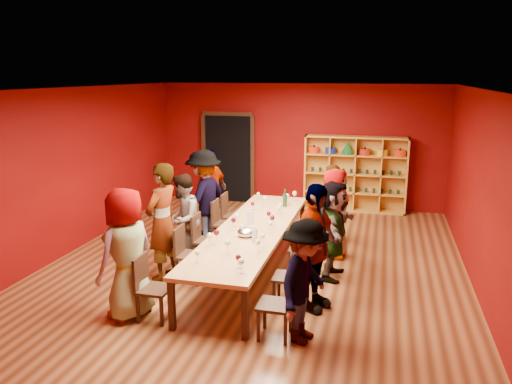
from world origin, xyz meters
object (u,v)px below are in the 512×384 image
at_px(chair_person_left_2, 202,237).
at_px(chair_person_left_4, 230,213).
at_px(person_left_0, 127,254).
at_px(person_right_4, 334,203).
at_px(person_left_1, 162,222).
at_px(person_left_4, 211,193).
at_px(chair_person_right_0, 281,301).
at_px(person_right_1, 314,248).
at_px(spittoon_bowl, 246,232).
at_px(person_left_3, 204,198).
at_px(wine_bottle, 285,200).
at_px(chair_person_right_3, 315,229).
at_px(chair_person_right_4, 321,216).
at_px(chair_person_right_1, 294,273).
at_px(chair_person_left_1, 186,251).
at_px(chair_person_left_3, 221,221).
at_px(person_right_2, 334,230).
at_px(person_left_2, 183,219).
at_px(person_right_0, 305,282).
at_px(chair_person_right_2, 307,246).
at_px(person_right_3, 334,213).
at_px(chair_person_left_0, 149,284).
at_px(tasting_table, 252,231).
at_px(shelving_unit, 355,170).

relative_size(chair_person_left_2, chair_person_left_4, 1.00).
height_order(person_left_0, person_right_4, person_left_0).
distance_m(person_left_1, person_left_4, 2.30).
xyz_separation_m(chair_person_right_0, person_right_1, (0.27, 0.89, 0.41)).
bearing_deg(spittoon_bowl, person_left_0, -128.90).
relative_size(person_left_3, wine_bottle, 5.47).
relative_size(person_right_1, chair_person_right_3, 2.03).
relative_size(chair_person_left_4, chair_person_right_4, 1.00).
bearing_deg(person_right_4, chair_person_right_1, 179.30).
bearing_deg(person_left_4, chair_person_right_1, 50.42).
distance_m(person_left_4, chair_person_right_4, 2.25).
xyz_separation_m(chair_person_left_1, chair_person_right_1, (1.82, -0.45, 0.00)).
xyz_separation_m(chair_person_left_3, spittoon_bowl, (0.93, -1.52, 0.32)).
relative_size(person_left_0, person_right_2, 1.12).
bearing_deg(person_left_2, wine_bottle, 125.43).
xyz_separation_m(person_right_0, chair_person_right_2, (-0.29, 2.09, -0.29)).
relative_size(person_left_0, chair_person_right_0, 2.02).
bearing_deg(spittoon_bowl, chair_person_right_3, 58.72).
distance_m(person_right_1, chair_person_right_4, 3.02).
relative_size(chair_person_left_2, wine_bottle, 2.63).
relative_size(person_right_0, spittoon_bowl, 5.59).
distance_m(chair_person_right_0, person_right_3, 3.07).
bearing_deg(person_left_1, chair_person_left_3, 178.59).
bearing_deg(chair_person_left_4, chair_person_right_4, 7.34).
relative_size(person_right_1, wine_bottle, 5.35).
distance_m(person_left_2, person_right_2, 2.59).
height_order(chair_person_left_1, person_left_1, person_left_1).
distance_m(person_left_2, wine_bottle, 2.07).
relative_size(chair_person_left_1, wine_bottle, 2.63).
xyz_separation_m(person_right_2, chair_person_right_4, (-0.42, 1.79, -0.31)).
xyz_separation_m(chair_person_left_1, chair_person_right_0, (1.82, -1.35, 0.00)).
bearing_deg(person_left_4, person_left_1, 11.57).
distance_m(person_left_1, wine_bottle, 2.64).
distance_m(chair_person_left_0, person_left_2, 2.08).
distance_m(chair_person_left_2, chair_person_left_4, 1.57).
bearing_deg(chair_person_left_4, person_left_0, -94.75).
bearing_deg(chair_person_left_2, chair_person_right_3, 27.79).
relative_size(tasting_table, person_right_4, 2.93).
distance_m(chair_person_left_0, wine_bottle, 3.65).
bearing_deg(chair_person_right_2, person_left_4, 144.69).
distance_m(tasting_table, chair_person_left_2, 0.94).
relative_size(chair_person_left_1, person_right_3, 0.55).
distance_m(chair_person_left_2, person_right_3, 2.38).
height_order(tasting_table, chair_person_right_3, chair_person_right_3).
height_order(chair_person_right_1, person_right_3, person_right_3).
height_order(tasting_table, person_right_1, person_right_1).
bearing_deg(chair_person_right_4, person_left_3, -159.73).
distance_m(tasting_table, person_right_2, 1.33).
bearing_deg(chair_person_left_1, person_right_0, -32.64).
bearing_deg(chair_person_left_4, shelving_unit, 49.19).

